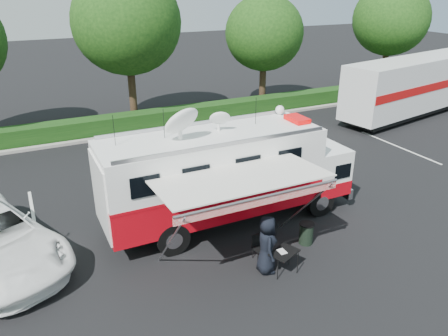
# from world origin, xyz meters

# --- Properties ---
(ground_plane) EXTENTS (120.00, 120.00, 0.00)m
(ground_plane) POSITION_xyz_m (0.00, 0.00, 0.00)
(ground_plane) COLOR black
(ground_plane) RESTS_ON ground
(back_border) EXTENTS (60.00, 6.14, 8.87)m
(back_border) POSITION_xyz_m (1.14, 12.90, 5.00)
(back_border) COLOR #9E998E
(back_border) RESTS_ON ground_plane
(stall_lines) EXTENTS (24.12, 5.50, 0.01)m
(stall_lines) POSITION_xyz_m (-0.50, 3.00, 0.00)
(stall_lines) COLOR silver
(stall_lines) RESTS_ON ground_plane
(command_truck) EXTENTS (9.13, 2.51, 4.39)m
(command_truck) POSITION_xyz_m (-0.08, -0.00, 1.88)
(command_truck) COLOR black
(command_truck) RESTS_ON ground_plane
(awning) EXTENTS (4.99, 2.58, 3.01)m
(awning) POSITION_xyz_m (-0.90, -2.61, 2.82)
(awning) COLOR silver
(awning) RESTS_ON ground_plane
(person) EXTENTS (0.84, 1.05, 1.86)m
(person) POSITION_xyz_m (-0.38, -3.19, 0.00)
(person) COLOR black
(person) RESTS_ON ground_plane
(folding_table) EXTENTS (1.02, 0.89, 0.73)m
(folding_table) POSITION_xyz_m (0.06, -3.48, 0.68)
(folding_table) COLOR black
(folding_table) RESTS_ON ground_plane
(folding_chair) EXTENTS (0.44, 0.46, 0.83)m
(folding_chair) POSITION_xyz_m (-0.25, -2.50, 0.49)
(folding_chair) COLOR black
(folding_chair) RESTS_ON ground_plane
(trash_bin) EXTENTS (0.50, 0.50, 0.75)m
(trash_bin) POSITION_xyz_m (1.61, -2.47, 0.38)
(trash_bin) COLOR black
(trash_bin) RESTS_ON ground_plane
(semi_trailer) EXTENTS (12.20, 4.68, 3.68)m
(semi_trailer) POSITION_xyz_m (16.73, 7.01, 1.94)
(semi_trailer) COLOR silver
(semi_trailer) RESTS_ON ground_plane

